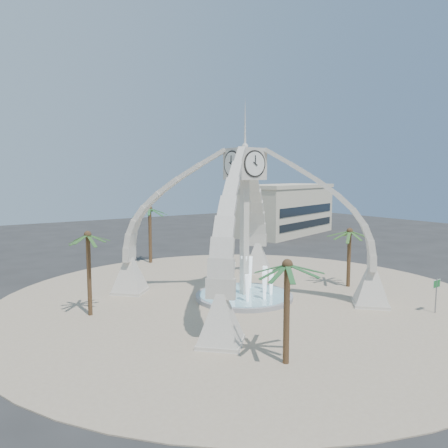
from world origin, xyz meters
TOP-DOWN VIEW (x-y plane):
  - ground at (0.00, 0.00)m, footprint 140.00×140.00m
  - plaza at (0.00, 0.00)m, footprint 40.00×40.00m
  - clock_tower at (-0.00, -0.00)m, footprint 17.94×17.94m
  - fountain at (0.00, 0.00)m, footprint 8.00×8.00m
  - building_ne at (30.00, 28.00)m, footprint 21.87×14.17m
  - palm_east at (10.19, -2.22)m, footprint 4.38×4.38m
  - palm_west at (-11.84, 2.84)m, footprint 4.07×4.07m
  - palm_north at (-0.11, 18.00)m, footprint 4.61×4.61m
  - palm_south at (-5.64, -11.27)m, footprint 3.67×3.67m
  - street_sign at (9.40, -10.99)m, footprint 0.98×0.09m

SIDE VIEW (x-z plane):
  - ground at x=0.00m, z-range 0.00..0.00m
  - plaza at x=0.00m, z-range 0.00..0.06m
  - fountain at x=0.00m, z-range -1.52..2.10m
  - street_sign at x=9.40m, z-range 0.58..3.25m
  - building_ne at x=30.00m, z-range 0.01..8.61m
  - palm_east at x=10.19m, z-range 2.16..8.01m
  - palm_south at x=-5.64m, z-range 2.31..8.48m
  - palm_west at x=-11.84m, z-range 2.55..9.13m
  - palm_north at x=-0.11m, z-range 2.72..9.86m
  - clock_tower at x=0.00m, z-range -1.66..14.64m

